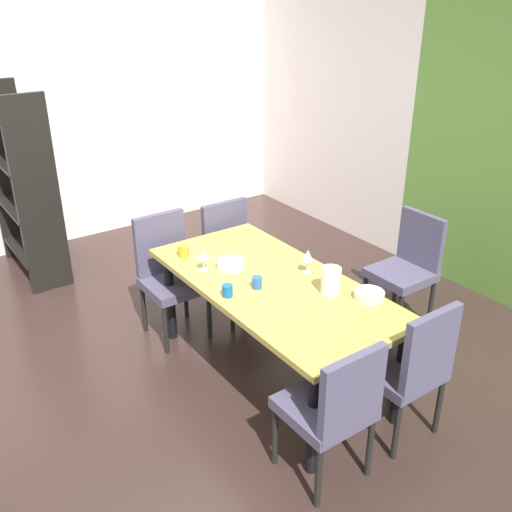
# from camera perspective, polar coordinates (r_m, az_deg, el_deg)

# --- Properties ---
(ground_plane) EXTENTS (5.87, 5.64, 0.02)m
(ground_plane) POSITION_cam_1_polar(r_m,az_deg,el_deg) (4.29, -6.60, -11.28)
(ground_plane) COLOR #32221F
(back_panel_interior) EXTENTS (2.47, 0.10, 2.76)m
(back_panel_interior) POSITION_cam_1_polar(r_m,az_deg,el_deg) (6.56, 7.20, 15.03)
(back_panel_interior) COLOR silver
(back_panel_interior) RESTS_ON ground_plane
(left_interior_panel) EXTENTS (0.10, 5.64, 2.76)m
(left_interior_panel) POSITION_cam_1_polar(r_m,az_deg,el_deg) (6.27, -20.64, 13.17)
(left_interior_panel) COLOR silver
(left_interior_panel) RESTS_ON ground_plane
(dining_table) EXTENTS (1.90, 0.91, 0.76)m
(dining_table) POSITION_cam_1_polar(r_m,az_deg,el_deg) (3.84, 1.70, -3.71)
(dining_table) COLOR #AF9342
(dining_table) RESTS_ON ground_plane
(chair_right_near) EXTENTS (0.44, 0.44, 0.90)m
(chair_right_near) POSITION_cam_1_polar(r_m,az_deg,el_deg) (3.18, 7.81, -14.62)
(chair_right_near) COLOR #4A445C
(chair_right_near) RESTS_ON ground_plane
(chair_left_near) EXTENTS (0.44, 0.44, 0.97)m
(chair_left_near) POSITION_cam_1_polar(r_m,az_deg,el_deg) (4.50, -8.73, -1.46)
(chair_left_near) COLOR #4A445C
(chair_left_near) RESTS_ON ground_plane
(chair_left_far) EXTENTS (0.44, 0.44, 0.94)m
(chair_left_far) POSITION_cam_1_polar(r_m,az_deg,el_deg) (4.76, -2.31, 0.28)
(chair_left_far) COLOR #4A445C
(chair_left_far) RESTS_ON ground_plane
(chair_head_far) EXTENTS (0.44, 0.45, 0.93)m
(chair_head_far) POSITION_cam_1_polar(r_m,az_deg,el_deg) (4.75, 14.98, -0.75)
(chair_head_far) COLOR #4A445C
(chair_head_far) RESTS_ON ground_plane
(chair_right_far) EXTENTS (0.44, 0.44, 0.94)m
(chair_right_far) POSITION_cam_1_polar(r_m,az_deg,el_deg) (3.53, 15.16, -10.51)
(chair_right_far) COLOR #4A445C
(chair_right_far) RESTS_ON ground_plane
(display_shelf) EXTENTS (0.98, 0.38, 1.77)m
(display_shelf) POSITION_cam_1_polar(r_m,az_deg,el_deg) (5.73, -22.27, 6.65)
(display_shelf) COLOR black
(display_shelf) RESTS_ON ground_plane
(wine_glass_near_window) EXTENTS (0.07, 0.07, 0.17)m
(wine_glass_near_window) POSITION_cam_1_polar(r_m,az_deg,el_deg) (3.88, 5.20, -0.01)
(wine_glass_near_window) COLOR silver
(wine_glass_near_window) RESTS_ON dining_table
(wine_glass_south) EXTENTS (0.07, 0.07, 0.15)m
(wine_glass_south) POSITION_cam_1_polar(r_m,az_deg,el_deg) (3.93, -5.30, 0.07)
(wine_glass_south) COLOR silver
(wine_glass_south) RESTS_ON dining_table
(serving_bowl_front) EXTENTS (0.19, 0.19, 0.05)m
(serving_bowl_front) POSITION_cam_1_polar(r_m,az_deg,el_deg) (3.66, 11.26, -3.85)
(serving_bowl_front) COLOR beige
(serving_bowl_front) RESTS_ON dining_table
(serving_bowl_left) EXTENTS (0.20, 0.20, 0.05)m
(serving_bowl_left) POSITION_cam_1_polar(r_m,az_deg,el_deg) (3.98, -2.55, -0.83)
(serving_bowl_left) COLOR silver
(serving_bowl_left) RESTS_ON dining_table
(cup_right) EXTENTS (0.08, 0.08, 0.09)m
(cup_right) POSITION_cam_1_polar(r_m,az_deg,el_deg) (4.17, -7.27, 0.52)
(cup_right) COLOR #BB931F
(cup_right) RESTS_ON dining_table
(cup_corner) EXTENTS (0.06, 0.06, 0.08)m
(cup_corner) POSITION_cam_1_polar(r_m,az_deg,el_deg) (3.71, 0.10, -2.66)
(cup_corner) COLOR #25569A
(cup_corner) RESTS_ON dining_table
(cup_east) EXTENTS (0.07, 0.07, 0.08)m
(cup_east) POSITION_cam_1_polar(r_m,az_deg,el_deg) (3.62, -2.88, -3.48)
(cup_east) COLOR #145699
(cup_east) RESTS_ON dining_table
(pitcher_north) EXTENTS (0.14, 0.13, 0.18)m
(pitcher_north) POSITION_cam_1_polar(r_m,az_deg,el_deg) (3.66, 7.52, -2.42)
(pitcher_north) COLOR white
(pitcher_north) RESTS_ON dining_table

